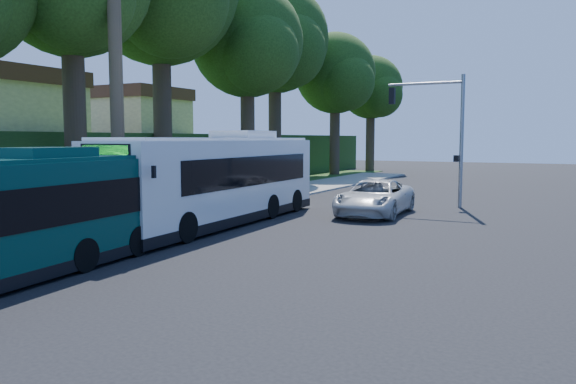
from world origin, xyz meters
The scene contains 14 objects.
ground centered at (0.00, 0.00, 0.00)m, with size 140.00×140.00×0.00m, color black.
sidewalk centered at (-7.30, 0.00, 0.06)m, with size 4.50×70.00×0.12m, color gray.
red_curb centered at (-5.00, -4.00, 0.07)m, with size 0.25×30.00×0.13m, color maroon.
grass_verge centered at (-13.00, 5.00, 0.03)m, with size 8.00×70.00×0.06m, color #234719.
bus_shelter centered at (-7.26, -2.86, 1.81)m, with size 3.20×1.51×2.55m.
stop_sign_pole centered at (-5.40, -5.00, 2.08)m, with size 0.35×0.06×3.17m.
traffic_signal_pole centered at (3.78, 10.00, 4.42)m, with size 4.10×0.30×7.00m.
hillside_backdrop centered at (-26.30, 15.10, 2.44)m, with size 24.00×60.00×8.80m.
tree_2 centered at (-11.89, 15.98, 10.48)m, with size 8.82×8.40×15.12m.
tree_3 centered at (-13.88, 23.98, 11.98)m, with size 10.08×9.60×17.28m.
tree_4 centered at (-11.40, 31.98, 9.73)m, with size 8.40×8.00×14.14m.
tree_5 centered at (-10.41, 39.99, 8.96)m, with size 7.35×7.00×12.86m.
white_bus centered at (-3.33, -0.58, 1.96)m, with size 3.41×13.54×4.01m.
pickup centered at (1.69, 5.16, 0.84)m, with size 2.78×6.03×1.67m, color silver.
Camera 1 is at (10.20, -20.55, 3.65)m, focal length 35.00 mm.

